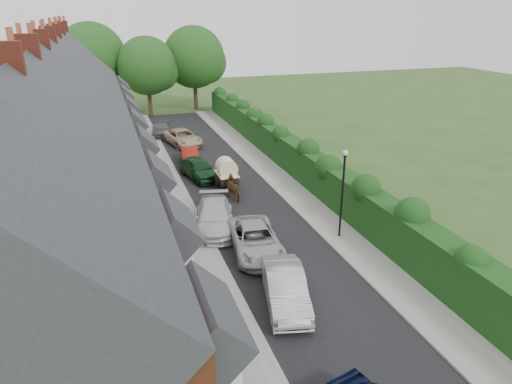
# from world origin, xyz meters

# --- Properties ---
(ground) EXTENTS (140.00, 140.00, 0.00)m
(ground) POSITION_xyz_m (0.00, 0.00, 0.00)
(ground) COLOR #2D4C1E
(ground) RESTS_ON ground
(road) EXTENTS (6.00, 58.00, 0.02)m
(road) POSITION_xyz_m (-0.50, 11.00, 0.01)
(road) COLOR black
(road) RESTS_ON ground
(pavement_hedge_side) EXTENTS (2.20, 58.00, 0.12)m
(pavement_hedge_side) POSITION_xyz_m (3.60, 11.00, 0.06)
(pavement_hedge_side) COLOR gray
(pavement_hedge_side) RESTS_ON ground
(pavement_house_side) EXTENTS (1.70, 58.00, 0.12)m
(pavement_house_side) POSITION_xyz_m (-4.35, 11.00, 0.06)
(pavement_house_side) COLOR gray
(pavement_house_side) RESTS_ON ground
(kerb_hedge_side) EXTENTS (0.18, 58.00, 0.13)m
(kerb_hedge_side) POSITION_xyz_m (2.55, 11.00, 0.07)
(kerb_hedge_side) COLOR #969691
(kerb_hedge_side) RESTS_ON ground
(kerb_house_side) EXTENTS (0.18, 58.00, 0.13)m
(kerb_house_side) POSITION_xyz_m (-3.55, 11.00, 0.07)
(kerb_house_side) COLOR #969691
(kerb_house_side) RESTS_ON ground
(hedge) EXTENTS (2.10, 58.00, 2.85)m
(hedge) POSITION_xyz_m (5.40, 11.00, 1.60)
(hedge) COLOR #123510
(hedge) RESTS_ON ground
(terrace_row) EXTENTS (9.05, 40.50, 11.50)m
(terrace_row) POSITION_xyz_m (-10.87, 9.98, 4.47)
(terrace_row) COLOR brown
(terrace_row) RESTS_ON ground
(garden_wall_row) EXTENTS (0.35, 40.35, 1.10)m
(garden_wall_row) POSITION_xyz_m (-5.35, 10.00, 0.46)
(garden_wall_row) COLOR maroon
(garden_wall_row) RESTS_ON ground
(lamppost) EXTENTS (0.32, 0.32, 5.16)m
(lamppost) POSITION_xyz_m (3.40, 4.00, 3.30)
(lamppost) COLOR black
(lamppost) RESTS_ON ground
(tree_far_left) EXTENTS (7.14, 6.80, 9.29)m
(tree_far_left) POSITION_xyz_m (-2.65, 40.08, 5.71)
(tree_far_left) COLOR #332316
(tree_far_left) RESTS_ON ground
(tree_far_right) EXTENTS (7.98, 7.60, 10.31)m
(tree_far_right) POSITION_xyz_m (3.39, 42.08, 6.31)
(tree_far_right) COLOR #332316
(tree_far_right) RESTS_ON ground
(tree_far_back) EXTENTS (8.40, 8.00, 10.82)m
(tree_far_back) POSITION_xyz_m (-8.59, 43.08, 6.62)
(tree_far_back) COLOR #332316
(tree_far_back) RESTS_ON ground
(car_silver_a) EXTENTS (2.68, 5.00, 1.56)m
(car_silver_a) POSITION_xyz_m (-1.81, -0.76, 0.78)
(car_silver_a) COLOR #B0B1B5
(car_silver_a) RESTS_ON ground
(car_silver_b) EXTENTS (3.03, 5.53, 1.47)m
(car_silver_b) POSITION_xyz_m (-1.60, 3.97, 0.73)
(car_silver_b) COLOR #B2B5BA
(car_silver_b) RESTS_ON ground
(car_white) EXTENTS (3.30, 5.60, 1.52)m
(car_white) POSITION_xyz_m (-3.00, 7.35, 0.76)
(car_white) COLOR silver
(car_white) RESTS_ON ground
(car_green) EXTENTS (2.76, 4.86, 1.56)m
(car_green) POSITION_xyz_m (-2.05, 16.20, 0.78)
(car_green) COLOR #113919
(car_green) RESTS_ON ground
(car_red) EXTENTS (1.86, 4.04, 1.28)m
(car_red) POSITION_xyz_m (-1.99, 20.08, 0.64)
(car_red) COLOR maroon
(car_red) RESTS_ON ground
(car_beige) EXTENTS (3.52, 5.63, 1.45)m
(car_beige) POSITION_xyz_m (-1.60, 25.86, 0.73)
(car_beige) COLOR #C6B28F
(car_beige) RESTS_ON ground
(car_grey) EXTENTS (2.61, 4.94, 1.37)m
(car_grey) POSITION_xyz_m (-3.00, 30.14, 0.68)
(car_grey) COLOR #53545A
(car_grey) RESTS_ON ground
(horse) EXTENTS (1.28, 2.03, 1.58)m
(horse) POSITION_xyz_m (-0.61, 11.35, 0.79)
(horse) COLOR #52381E
(horse) RESTS_ON ground
(horse_cart) EXTENTS (1.44, 3.18, 2.29)m
(horse_cart) POSITION_xyz_m (-0.61, 13.38, 1.31)
(horse_cart) COLOR black
(horse_cart) RESTS_ON ground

